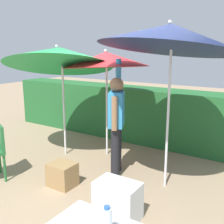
# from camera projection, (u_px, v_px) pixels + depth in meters

# --- Properties ---
(ground_plane) EXTENTS (24.00, 24.00, 0.00)m
(ground_plane) POSITION_uv_depth(u_px,v_px,m) (101.00, 186.00, 4.17)
(ground_plane) COLOR #9E8466
(hedge_row) EXTENTS (8.00, 0.70, 1.19)m
(hedge_row) POSITION_uv_depth(u_px,v_px,m) (162.00, 117.00, 5.90)
(hedge_row) COLOR #23602D
(hedge_row) RESTS_ON ground_plane
(umbrella_rainbow) EXTENTS (1.99, 1.99, 2.54)m
(umbrella_rainbow) POSITION_uv_depth(u_px,v_px,m) (170.00, 37.00, 3.71)
(umbrella_rainbow) COLOR silver
(umbrella_rainbow) RESTS_ON ground_plane
(umbrella_orange) EXTENTS (2.08, 2.02, 2.41)m
(umbrella_orange) POSITION_uv_depth(u_px,v_px,m) (59.00, 57.00, 5.02)
(umbrella_orange) COLOR silver
(umbrella_orange) RESTS_ON ground_plane
(umbrella_yellow) EXTENTS (1.63, 1.63, 2.07)m
(umbrella_yellow) POSITION_uv_depth(u_px,v_px,m) (106.00, 60.00, 5.03)
(umbrella_yellow) COLOR silver
(umbrella_yellow) RESTS_ON ground_plane
(person_vendor) EXTENTS (0.35, 0.54, 1.88)m
(person_vendor) POSITION_uv_depth(u_px,v_px,m) (116.00, 119.00, 4.40)
(person_vendor) COLOR black
(person_vendor) RESTS_ON ground_plane
(cooler_box) EXTENTS (0.54, 0.35, 0.47)m
(cooler_box) POSITION_uv_depth(u_px,v_px,m) (118.00, 200.00, 3.34)
(cooler_box) COLOR silver
(cooler_box) RESTS_ON ground_plane
(crate_cardboard) EXTENTS (0.39, 0.33, 0.36)m
(crate_cardboard) POSITION_uv_depth(u_px,v_px,m) (62.00, 175.00, 4.15)
(crate_cardboard) COLOR #9E7A4C
(crate_cardboard) RESTS_ON ground_plane
(bottle_water) EXTENTS (0.07, 0.07, 0.24)m
(bottle_water) POSITION_uv_depth(u_px,v_px,m) (107.00, 223.00, 1.89)
(bottle_water) COLOR silver
(bottle_water) RESTS_ON folding_table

